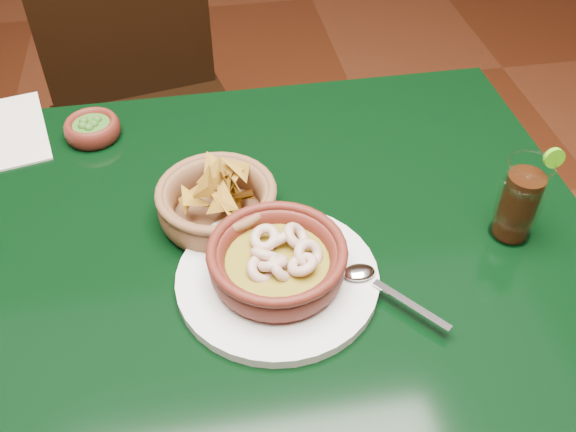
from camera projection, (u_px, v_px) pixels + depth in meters
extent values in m
cube|color=black|center=(191.00, 258.00, 0.93)|extent=(1.20, 0.80, 0.04)
cylinder|color=black|center=(430.00, 232.00, 1.50)|extent=(0.06, 0.06, 0.71)
cube|color=black|center=(155.00, 142.00, 1.56)|extent=(0.52, 0.52, 0.04)
cylinder|color=black|center=(109.00, 282.00, 1.55)|extent=(0.04, 0.04, 0.47)
cylinder|color=black|center=(257.00, 241.00, 1.64)|extent=(0.04, 0.04, 0.47)
cylinder|color=black|center=(86.00, 186.00, 1.80)|extent=(0.04, 0.04, 0.47)
cylinder|color=black|center=(215.00, 156.00, 1.90)|extent=(0.04, 0.04, 0.47)
cube|color=black|center=(121.00, 10.00, 1.52)|extent=(0.42, 0.11, 0.46)
cylinder|color=silver|center=(277.00, 279.00, 0.87)|extent=(0.27, 0.27, 0.01)
cylinder|color=#4D1811|center=(277.00, 273.00, 0.86)|extent=(0.16, 0.16, 0.01)
torus|color=#4D1811|center=(277.00, 262.00, 0.85)|extent=(0.20, 0.20, 0.04)
torus|color=#4D1811|center=(277.00, 251.00, 0.83)|extent=(0.19, 0.19, 0.01)
cylinder|color=olive|center=(277.00, 262.00, 0.85)|extent=(0.14, 0.14, 0.01)
torus|color=#C8A693|center=(308.00, 254.00, 0.84)|extent=(0.05, 0.05, 0.04)
torus|color=#C8A693|center=(296.00, 236.00, 0.86)|extent=(0.05, 0.06, 0.05)
torus|color=#C8A693|center=(279.00, 240.00, 0.86)|extent=(0.06, 0.05, 0.05)
torus|color=#C8A693|center=(265.00, 238.00, 0.86)|extent=(0.06, 0.06, 0.03)
torus|color=#C8A693|center=(265.00, 255.00, 0.84)|extent=(0.05, 0.05, 0.05)
torus|color=#C8A693|center=(261.00, 270.00, 0.83)|extent=(0.05, 0.06, 0.04)
torus|color=#C8A693|center=(272.00, 263.00, 0.83)|extent=(0.06, 0.06, 0.04)
torus|color=#C8A693|center=(280.00, 269.00, 0.83)|extent=(0.04, 0.05, 0.05)
torus|color=#C8A693|center=(302.00, 264.00, 0.83)|extent=(0.06, 0.06, 0.03)
cube|color=silver|center=(411.00, 305.00, 0.82)|extent=(0.08, 0.10, 0.00)
ellipsoid|color=silver|center=(359.00, 272.00, 0.86)|extent=(0.04, 0.03, 0.01)
cylinder|color=brown|center=(219.00, 216.00, 0.96)|extent=(0.15, 0.15, 0.01)
torus|color=brown|center=(217.00, 204.00, 0.94)|extent=(0.21, 0.21, 0.06)
torus|color=brown|center=(216.00, 191.00, 0.93)|extent=(0.18, 0.18, 0.01)
cone|color=#9E6E1C|center=(221.00, 189.00, 0.94)|extent=(0.05, 0.09, 0.07)
cone|color=#9E6E1C|center=(235.00, 182.00, 0.92)|extent=(0.04, 0.09, 0.08)
cone|color=#9E6E1C|center=(241.00, 198.00, 0.95)|extent=(0.09, 0.08, 0.04)
cone|color=#9E6E1C|center=(207.00, 187.00, 0.91)|extent=(0.06, 0.07, 0.09)
cone|color=#9E6E1C|center=(243.00, 195.00, 0.92)|extent=(0.09, 0.05, 0.07)
cone|color=#9E6E1C|center=(215.00, 177.00, 0.92)|extent=(0.07, 0.06, 0.08)
cone|color=#9E6E1C|center=(221.00, 197.00, 0.93)|extent=(0.07, 0.09, 0.06)
cone|color=#9E6E1C|center=(225.00, 193.00, 0.93)|extent=(0.03, 0.08, 0.08)
cone|color=#9E6E1C|center=(215.00, 169.00, 0.95)|extent=(0.08, 0.07, 0.05)
cone|color=#9E6E1C|center=(225.00, 193.00, 0.95)|extent=(0.06, 0.08, 0.07)
cone|color=#9E6E1C|center=(225.00, 180.00, 0.93)|extent=(0.03, 0.09, 0.09)
cone|color=#9E6E1C|center=(226.00, 183.00, 0.94)|extent=(0.06, 0.09, 0.07)
cone|color=#9E6E1C|center=(193.00, 198.00, 0.92)|extent=(0.08, 0.09, 0.05)
cone|color=#9E6E1C|center=(188.00, 198.00, 0.93)|extent=(0.06, 0.08, 0.06)
cone|color=#9E6E1C|center=(222.00, 202.00, 0.94)|extent=(0.09, 0.06, 0.08)
cone|color=#9E6E1C|center=(232.00, 210.00, 0.91)|extent=(0.07, 0.09, 0.07)
cone|color=#9E6E1C|center=(238.00, 203.00, 0.95)|extent=(0.03, 0.07, 0.07)
cone|color=#9E6E1C|center=(229.00, 181.00, 0.94)|extent=(0.07, 0.08, 0.06)
cone|color=#9E6E1C|center=(222.00, 201.00, 0.91)|extent=(0.06, 0.08, 0.06)
cone|color=#9E6E1C|center=(239.00, 167.00, 0.94)|extent=(0.07, 0.08, 0.05)
cylinder|color=#4D1811|center=(94.00, 136.00, 1.11)|extent=(0.08, 0.08, 0.01)
torus|color=#4D1811|center=(92.00, 129.00, 1.10)|extent=(0.11, 0.11, 0.04)
cylinder|color=#214C14|center=(92.00, 126.00, 1.10)|extent=(0.06, 0.06, 0.01)
sphere|color=#214C14|center=(97.00, 120.00, 1.10)|extent=(0.02, 0.02, 0.02)
sphere|color=#214C14|center=(84.00, 121.00, 1.10)|extent=(0.02, 0.02, 0.02)
sphere|color=#214C14|center=(94.00, 125.00, 1.09)|extent=(0.02, 0.02, 0.02)
sphere|color=#214C14|center=(83.00, 126.00, 1.09)|extent=(0.02, 0.02, 0.02)
sphere|color=#214C14|center=(89.00, 128.00, 1.08)|extent=(0.02, 0.02, 0.02)
cylinder|color=white|center=(509.00, 231.00, 0.94)|extent=(0.06, 0.06, 0.01)
torus|color=white|center=(520.00, 200.00, 0.90)|extent=(0.13, 0.13, 0.07)
cylinder|color=black|center=(518.00, 205.00, 0.90)|extent=(0.05, 0.05, 0.11)
cube|color=silver|center=(523.00, 183.00, 0.88)|extent=(0.03, 0.02, 0.02)
cube|color=silver|center=(525.00, 178.00, 0.88)|extent=(0.02, 0.02, 0.02)
cube|color=silver|center=(513.00, 183.00, 0.89)|extent=(0.03, 0.02, 0.02)
torus|color=white|center=(532.00, 164.00, 0.85)|extent=(0.06, 0.06, 0.00)
cylinder|color=#49A30F|center=(554.00, 158.00, 0.85)|extent=(0.03, 0.01, 0.03)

